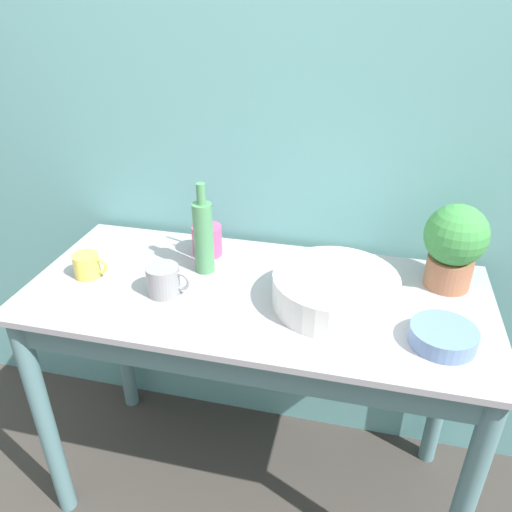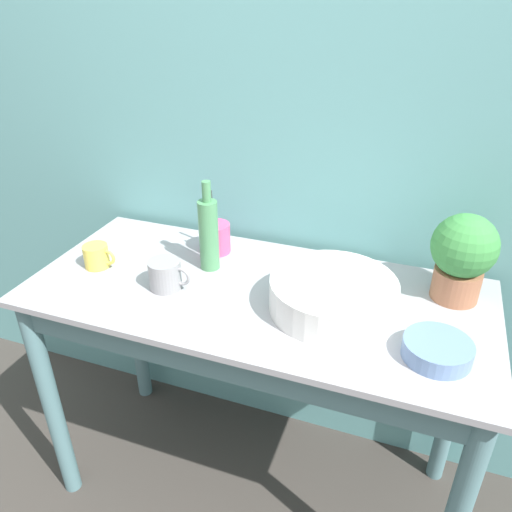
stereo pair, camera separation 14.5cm
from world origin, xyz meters
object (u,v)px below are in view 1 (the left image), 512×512
Objects in this scene: bowl_wash_large at (335,290)px; utensil_cup at (207,240)px; mug_grey at (164,280)px; mug_yellow at (87,265)px; potted_plant at (455,243)px; bottle_tall at (203,236)px; bowl_small_blue at (443,336)px.

utensil_cup is at bearing 155.80° from bowl_wash_large.
utensil_cup is at bearing 79.94° from mug_grey.
utensil_cup is at bearing 35.46° from mug_yellow.
potted_plant is 0.78m from utensil_cup.
mug_grey is at bearing -115.30° from bottle_tall.
mug_grey is 0.79m from bowl_small_blue.
bowl_wash_large is at bearing -12.74° from bottle_tall.
bowl_small_blue is 0.78× the size of utensil_cup.
utensil_cup is (-0.45, 0.20, 0.00)m from bowl_wash_large.
bowl_wash_large reaches higher than mug_yellow.
potted_plant is 1.12m from mug_yellow.
potted_plant is 0.75m from bottle_tall.
potted_plant reaches higher than bowl_wash_large.
mug_grey reaches higher than mug_yellow.
utensil_cup reaches higher than bowl_wash_large.
mug_yellow is 1.06m from bowl_small_blue.
bowl_wash_large is 0.44m from bottle_tall.
potted_plant reaches higher than mug_yellow.
bowl_wash_large is 0.50m from mug_grey.
bottle_tall is at bearing -75.69° from utensil_cup.
bowl_wash_large is at bearing 6.97° from mug_grey.
utensil_cup is at bearing 104.31° from bottle_tall.
mug_grey is (-0.50, -0.06, -0.00)m from bowl_wash_large.
utensil_cup is at bearing 178.46° from potted_plant.
mug_yellow is at bearing -169.32° from potted_plant.
mug_grey is (-0.07, -0.16, -0.08)m from bottle_tall.
bottle_tall is (-0.75, -0.09, -0.02)m from potted_plant.
bowl_small_blue is at bearing -96.81° from potted_plant.
bottle_tall is at bearing 19.17° from mug_yellow.
utensil_cup reaches higher than bowl_small_blue.
bottle_tall is 1.74× the size of bowl_small_blue.
bottle_tall is 1.35× the size of utensil_cup.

